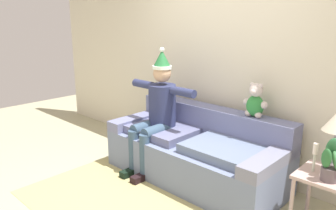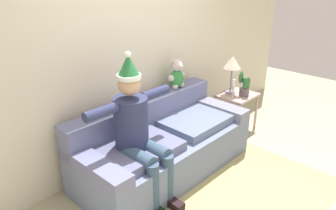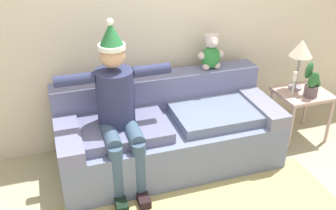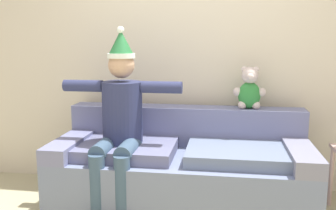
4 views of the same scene
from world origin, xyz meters
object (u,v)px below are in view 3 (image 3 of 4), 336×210
at_px(teddy_bear, 211,53).
at_px(potted_plant, 312,83).
at_px(candle_tall, 294,80).
at_px(table_lamp, 301,51).
at_px(person_seated, 118,106).
at_px(couch, 167,132).
at_px(side_table, 302,99).

bearing_deg(teddy_bear, potted_plant, -24.03).
bearing_deg(teddy_bear, candle_tall, -23.53).
bearing_deg(candle_tall, table_lamp, 45.77).
bearing_deg(candle_tall, person_seated, -176.68).
bearing_deg(teddy_bear, couch, -152.47).
xyz_separation_m(couch, potted_plant, (1.53, -0.13, 0.38)).
distance_m(couch, table_lamp, 1.63).
xyz_separation_m(side_table, potted_plant, (0.01, -0.10, 0.24)).
height_order(couch, teddy_bear, teddy_bear).
xyz_separation_m(couch, side_table, (1.52, -0.03, 0.14)).
distance_m(couch, potted_plant, 1.58).
height_order(couch, candle_tall, same).
bearing_deg(side_table, couch, 178.77).
relative_size(teddy_bear, table_lamp, 0.68).
distance_m(person_seated, teddy_bear, 1.19).
relative_size(couch, potted_plant, 5.77).
height_order(teddy_bear, potted_plant, teddy_bear).
xyz_separation_m(person_seated, potted_plant, (2.04, 0.03, -0.08)).
relative_size(side_table, candle_tall, 2.08).
distance_m(couch, candle_tall, 1.43).
xyz_separation_m(potted_plant, candle_tall, (-0.16, 0.08, 0.02)).
relative_size(person_seated, side_table, 2.78).
bearing_deg(person_seated, side_table, 3.64).
relative_size(couch, person_seated, 1.39).
xyz_separation_m(teddy_bear, potted_plant, (0.96, -0.43, -0.28)).
xyz_separation_m(person_seated, side_table, (2.03, 0.13, -0.32)).
bearing_deg(potted_plant, teddy_bear, 155.97).
bearing_deg(teddy_bear, person_seated, -156.92).
height_order(couch, table_lamp, table_lamp).
bearing_deg(potted_plant, table_lamp, 103.94).
height_order(teddy_bear, candle_tall, teddy_bear).
bearing_deg(potted_plant, person_seated, -179.17).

